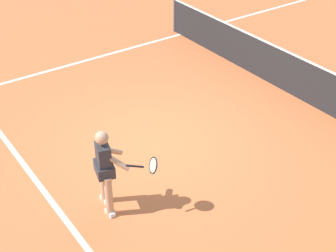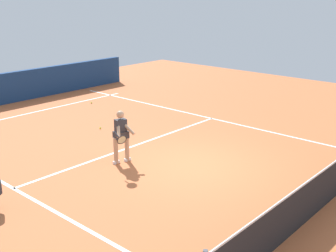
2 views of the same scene
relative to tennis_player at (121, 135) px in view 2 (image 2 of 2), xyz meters
The scene contains 10 objects.
ground_plane 2.26m from the tennis_player, 125.22° to the left, with size 28.50×28.50×0.00m, color #C66638.
court_back_wall 9.04m from the tennis_player, 97.68° to the right, with size 13.42×0.24×1.36m, color navy.
baseline_marking 6.91m from the tennis_player, 100.13° to the right, with size 9.42×0.10×0.01m, color white.
service_line_marking 1.65m from the tennis_player, 148.10° to the right, with size 8.42×0.10×0.01m, color white.
sideline_left_marking 5.74m from the tennis_player, 162.49° to the left, with size 0.10×19.92×0.01m, color white.
sideline_right_marking 3.56m from the tennis_player, 29.65° to the left, with size 0.10×19.92×0.01m, color white.
court_net 5.61m from the tennis_player, 102.45° to the left, with size 9.10×0.08×1.09m.
tennis_player is the anchor object (origin of this frame).
tennis_ball_near 3.50m from the tennis_player, 119.17° to the right, with size 0.07×0.07×0.07m, color #D1E533.
tennis_ball_mid 7.27m from the tennis_player, 121.69° to the right, with size 0.07×0.07×0.07m, color #D1E533.
Camera 2 is at (9.00, 7.01, 4.73)m, focal length 46.05 mm.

